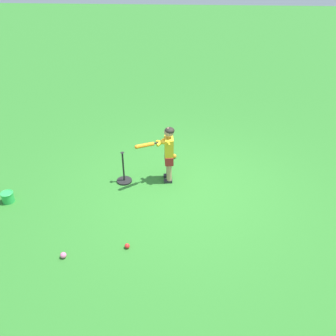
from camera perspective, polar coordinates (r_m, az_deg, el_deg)
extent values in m
plane|color=#2D7528|center=(6.58, 3.10, -3.52)|extent=(40.00, 40.00, 0.00)
cube|color=#232328|center=(6.77, 0.01, -2.04)|extent=(0.16, 0.11, 0.05)
cylinder|color=tan|center=(6.67, 0.18, -0.73)|extent=(0.09, 0.09, 0.34)
cube|color=#232328|center=(6.91, -0.06, -1.24)|extent=(0.16, 0.11, 0.05)
cylinder|color=tan|center=(6.81, 0.10, 0.06)|extent=(0.09, 0.09, 0.34)
cube|color=maroon|center=(6.61, 0.15, 1.48)|extent=(0.18, 0.28, 0.16)
cube|color=yellow|center=(6.48, 0.15, 3.37)|extent=(0.18, 0.26, 0.34)
sphere|color=tan|center=(6.35, 0.15, 5.61)|extent=(0.17, 0.17, 0.17)
ellipsoid|color=black|center=(6.33, 0.24, 5.85)|extent=(0.19, 0.19, 0.11)
sphere|color=orange|center=(6.43, -1.10, 4.03)|extent=(0.04, 0.04, 0.04)
cylinder|color=black|center=(6.38, -1.78, 3.90)|extent=(0.13, 0.11, 0.05)
cylinder|color=orange|center=(6.25, -3.59, 3.55)|extent=(0.31, 0.27, 0.11)
sphere|color=orange|center=(6.17, -4.92, 3.30)|extent=(0.07, 0.07, 0.07)
cylinder|color=yellow|center=(6.40, -0.77, 3.99)|extent=(0.28, 0.24, 0.14)
cylinder|color=yellow|center=(6.46, -0.80, 4.29)|extent=(0.25, 0.28, 0.14)
sphere|color=orange|center=(7.49, 0.97, 1.87)|extent=(0.09, 0.09, 0.09)
sphere|color=pink|center=(5.54, -15.99, -12.92)|extent=(0.09, 0.09, 0.09)
sphere|color=red|center=(5.50, -6.38, -11.97)|extent=(0.08, 0.08, 0.08)
cylinder|color=black|center=(6.85, -6.80, -1.97)|extent=(0.28, 0.28, 0.03)
cylinder|color=black|center=(6.69, -6.96, 0.07)|extent=(0.03, 0.03, 0.55)
cone|color=black|center=(6.53, -7.13, 2.24)|extent=(0.07, 0.07, 0.04)
cylinder|color=green|center=(6.84, -23.67, -4.20)|extent=(0.20, 0.20, 0.18)
torus|color=green|center=(6.79, -23.84, -3.59)|extent=(0.22, 0.22, 0.02)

